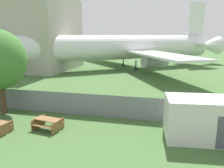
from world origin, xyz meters
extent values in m
cube|color=#ADA899|center=(-23.26, 33.35, 6.57)|extent=(22.91, 14.35, 13.14)
cylinder|color=gray|center=(-7.64, 11.23, 0.89)|extent=(0.07, 0.07, 1.79)
cylinder|color=gray|center=(-5.09, 11.23, 0.89)|extent=(0.07, 0.07, 1.79)
cylinder|color=gray|center=(-2.55, 11.23, 0.89)|extent=(0.07, 0.07, 1.79)
cylinder|color=gray|center=(0.00, 11.23, 0.89)|extent=(0.07, 0.07, 1.79)
cylinder|color=gray|center=(2.55, 11.23, 0.89)|extent=(0.07, 0.07, 1.79)
cylinder|color=gray|center=(5.09, 11.23, 0.89)|extent=(0.07, 0.07, 1.79)
cylinder|color=gray|center=(7.64, 11.23, 0.89)|extent=(0.07, 0.07, 1.79)
cube|color=slate|center=(0.00, 11.23, 0.89)|extent=(56.00, 0.01, 1.79)
cylinder|color=white|center=(-2.81, 36.55, 4.12)|extent=(33.42, 25.78, 4.52)
cone|color=white|center=(14.88, 49.25, 4.12)|extent=(6.97, 6.60, 4.07)
cube|color=white|center=(5.03, 28.90, 3.45)|extent=(12.62, 17.56, 0.30)
cylinder|color=#939399|center=(3.86, 31.21, 2.28)|extent=(4.49, 4.03, 2.04)
cube|color=white|center=(-7.56, 46.42, 3.45)|extent=(15.62, 16.00, 0.30)
cylinder|color=#939399|center=(-5.74, 44.58, 2.28)|extent=(4.49, 4.03, 2.04)
cube|color=white|center=(11.66, 46.95, 9.78)|extent=(3.45, 2.57, 6.78)
cube|color=white|center=(11.48, 46.81, 4.58)|extent=(8.74, 10.19, 0.20)
cylinder|color=#2D2D33|center=(-12.81, 29.37, 0.93)|extent=(0.24, 0.24, 1.86)
cylinder|color=#2D2D33|center=(-12.81, 29.37, 0.28)|extent=(0.63, 0.57, 0.56)
cylinder|color=#2D2D33|center=(0.32, 35.45, 0.93)|extent=(0.24, 0.24, 1.86)
cylinder|color=#2D2D33|center=(0.32, 35.45, 0.28)|extent=(0.63, 0.57, 0.56)
cylinder|color=#2D2D33|center=(-2.85, 39.86, 0.93)|extent=(0.24, 0.24, 1.86)
cylinder|color=#2D2D33|center=(-2.85, 39.86, 0.28)|extent=(0.63, 0.57, 0.56)
cube|color=silver|center=(7.86, 9.00, 1.30)|extent=(4.92, 2.97, 2.59)
cube|color=brown|center=(-2.22, 8.10, 0.74)|extent=(1.90, 1.01, 0.04)
cube|color=brown|center=(-2.14, 8.65, 0.44)|extent=(1.83, 0.54, 0.04)
cube|color=brown|center=(-2.30, 7.54, 0.44)|extent=(1.83, 0.54, 0.04)
cube|color=brown|center=(-1.42, 7.98, 0.37)|extent=(0.26, 1.39, 0.74)
cube|color=brown|center=(-3.01, 8.21, 0.37)|extent=(0.26, 1.39, 0.74)
cube|color=brown|center=(-5.33, 7.40, 0.44)|extent=(1.98, 0.49, 0.04)
cube|color=brown|center=(-4.51, 6.75, 0.37)|extent=(0.21, 1.40, 0.74)
cylinder|color=#4C3823|center=(-7.32, 10.08, 1.30)|extent=(0.51, 0.51, 2.60)
camera|label=1|loc=(5.21, -4.41, 6.22)|focal=35.00mm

